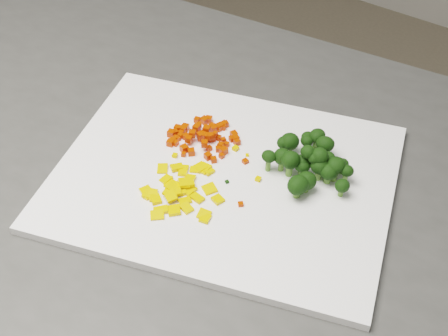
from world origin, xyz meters
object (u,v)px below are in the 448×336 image
Objects in this scene: carrot_pile at (203,134)px; pepper_pile at (187,189)px; cutting_board at (224,177)px; broccoli_pile at (307,159)px.

carrot_pile reaches higher than pepper_pile.
cutting_board is 4.50× the size of carrot_pile.
pepper_pile is at bearing -131.81° from broccoli_pile.
carrot_pile is 0.83× the size of broccoli_pile.
cutting_board is at bearing -30.80° from carrot_pile.
carrot_pile is at bearing 115.06° from pepper_pile.
carrot_pile is at bearing 149.20° from cutting_board.
broccoli_pile reaches higher than cutting_board.
broccoli_pile is at bearing 48.19° from pepper_pile.
broccoli_pile is at bearing 35.37° from cutting_board.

